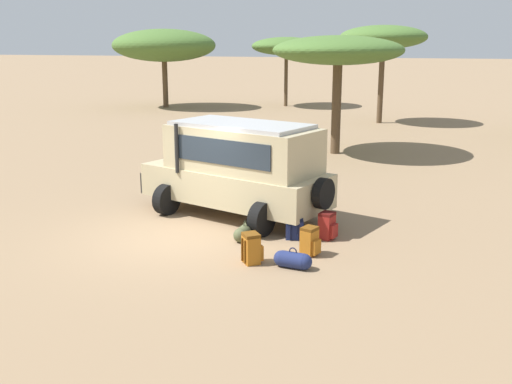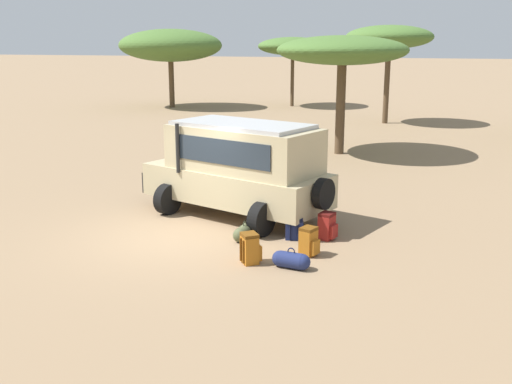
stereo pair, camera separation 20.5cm
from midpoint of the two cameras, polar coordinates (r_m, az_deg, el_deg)
The scene contains 12 objects.
ground_plane at distance 13.99m, azimuth -7.52°, elevation -4.32°, with size 320.00×320.00×0.00m, color #8C7051.
safari_vehicle at distance 15.25m, azimuth -1.21°, elevation 2.38°, with size 5.46×3.60×2.44m.
backpack_beside_front_wheel at distance 12.72m, azimuth 5.51°, elevation -4.74°, with size 0.44×0.42×0.62m.
backpack_cluster_center at distance 13.74m, azimuth 4.13°, elevation -3.49°, with size 0.44×0.42×0.51m.
backpack_near_rear_wheel at distance 12.23m, azimuth -0.08°, elevation -5.40°, with size 0.49×0.48×0.63m.
backpack_outermost at distance 13.79m, azimuth 7.22°, elevation -3.26°, with size 0.45×0.43×0.62m.
duffel_bag_low_black_case at distance 13.77m, azimuth -0.64°, elevation -3.79°, with size 0.35×0.91×0.42m.
duffel_bag_soft_canvas at distance 12.04m, azimuth 3.86°, elevation -6.50°, with size 0.80×0.37×0.43m.
acacia_tree_far_left at distance 41.86m, azimuth -8.02°, elevation 13.65°, with size 7.09×6.20×5.23m.
acacia_tree_left_mid at distance 42.27m, azimuth 3.66°, elevation 13.67°, with size 4.74×5.18×4.71m.
acacia_tree_centre_back at distance 24.13m, azimuth 8.48°, elevation 13.13°, with size 5.10×5.40×4.64m.
acacia_tree_right_mid at distance 33.95m, azimuth 12.75°, elevation 14.15°, with size 4.68×4.52×5.27m.
Camera 2 is at (6.17, -11.78, 4.40)m, focal length 42.00 mm.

